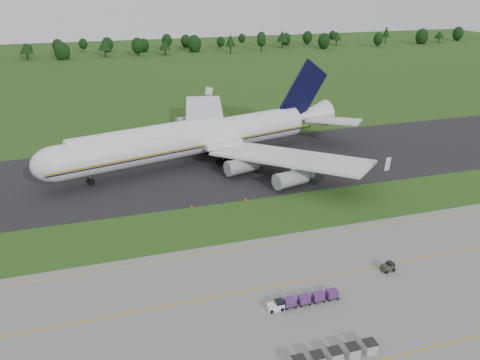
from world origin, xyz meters
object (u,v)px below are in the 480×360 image
object	(u,v)px
baggage_train	(302,300)
edge_markers	(219,204)
aircraft	(196,137)
uld_row	(335,355)
utility_cart	(388,268)

from	to	relation	value
baggage_train	edge_markers	size ratio (longest dim) A/B	0.90
aircraft	uld_row	distance (m)	71.61
aircraft	utility_cart	size ratio (longest dim) A/B	37.83
baggage_train	utility_cart	xyz separation A→B (m)	(16.56, 3.75, -0.16)
uld_row	edge_markers	world-z (taller)	uld_row
uld_row	utility_cart	bearing A→B (deg)	40.92
aircraft	uld_row	world-z (taller)	aircraft
utility_cart	edge_markers	bearing A→B (deg)	122.79
aircraft	utility_cart	xyz separation A→B (m)	(19.25, -56.48, -6.02)
utility_cart	uld_row	size ratio (longest dim) A/B	0.20
edge_markers	baggage_train	bearing A→B (deg)	-84.39
aircraft	utility_cart	world-z (taller)	aircraft
baggage_train	edge_markers	distance (m)	34.94
baggage_train	edge_markers	world-z (taller)	baggage_train
utility_cart	edge_markers	xyz separation A→B (m)	(-19.98, 31.02, -0.34)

